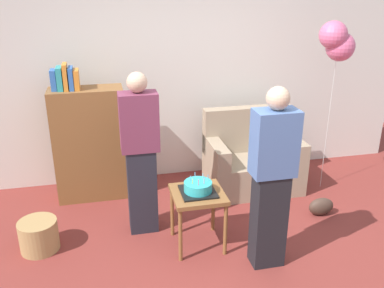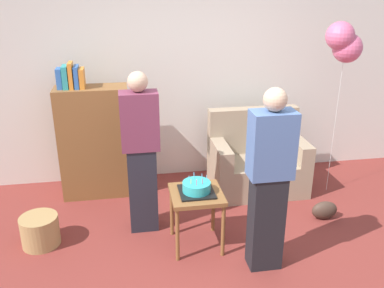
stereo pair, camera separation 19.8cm
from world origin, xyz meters
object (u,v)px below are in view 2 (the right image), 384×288
object	(u,v)px
couch	(256,162)
birthday_cake	(197,188)
balloon_bunch	(344,42)
bookshelf	(94,140)
person_holding_cake	(269,181)
handbag	(324,210)
wicker_basket	(40,231)
side_table	(196,201)
person_blowing_candles	(141,153)

from	to	relation	value
couch	birthday_cake	size ratio (longest dim) A/B	3.44
balloon_bunch	birthday_cake	bearing A→B (deg)	-156.11
couch	bookshelf	distance (m)	1.94
birthday_cake	person_holding_cake	bearing A→B (deg)	-36.43
handbag	balloon_bunch	size ratio (longest dim) A/B	0.14
person_holding_cake	wicker_basket	world-z (taller)	person_holding_cake
bookshelf	birthday_cake	distance (m)	1.57
wicker_basket	bookshelf	bearing A→B (deg)	62.65
person_holding_cake	birthday_cake	bearing A→B (deg)	-36.20
couch	person_holding_cake	bearing A→B (deg)	-104.92
side_table	balloon_bunch	distance (m)	2.27
side_table	person_blowing_candles	xyz separation A→B (m)	(-0.48, 0.39, 0.35)
person_holding_cake	bookshelf	bearing A→B (deg)	-46.97
side_table	person_blowing_candles	size ratio (longest dim) A/B	0.35
person_blowing_candles	person_holding_cake	bearing A→B (deg)	-48.15
side_table	wicker_basket	distance (m)	1.54
wicker_basket	handbag	distance (m)	2.92
side_table	wicker_basket	world-z (taller)	side_table
couch	person_holding_cake	size ratio (longest dim) A/B	0.67
handbag	balloon_bunch	xyz separation A→B (m)	(0.26, 0.52, 1.69)
side_table	handbag	bearing A→B (deg)	9.26
side_table	person_holding_cake	bearing A→B (deg)	-36.43
handbag	balloon_bunch	distance (m)	1.78
person_blowing_candles	wicker_basket	size ratio (longest dim) A/B	4.53
couch	handbag	distance (m)	0.99
person_holding_cake	handbag	distance (m)	1.32
couch	birthday_cake	distance (m)	1.43
balloon_bunch	couch	bearing A→B (deg)	158.53
person_blowing_candles	balloon_bunch	bearing A→B (deg)	-0.94
couch	handbag	size ratio (longest dim) A/B	3.93
bookshelf	side_table	distance (m)	1.58
side_table	bookshelf	bearing A→B (deg)	128.22
birthday_cake	wicker_basket	bearing A→B (deg)	170.31
person_holding_cake	handbag	xyz separation A→B (m)	(0.90, 0.63, -0.73)
person_blowing_candles	wicker_basket	bearing A→B (deg)	177.23
bookshelf	handbag	size ratio (longest dim) A/B	5.63
bookshelf	wicker_basket	size ratio (longest dim) A/B	4.38
person_holding_cake	handbag	size ratio (longest dim) A/B	5.82
bookshelf	birthday_cake	bearing A→B (deg)	-51.78
birthday_cake	handbag	world-z (taller)	birthday_cake
couch	person_blowing_candles	bearing A→B (deg)	-154.63
person_blowing_candles	birthday_cake	bearing A→B (deg)	-49.56
person_blowing_candles	person_holding_cake	world-z (taller)	same
couch	person_holding_cake	distance (m)	1.58
side_table	balloon_bunch	xyz separation A→B (m)	(1.70, 0.75, 1.30)
bookshelf	wicker_basket	bearing A→B (deg)	-117.35
wicker_basket	handbag	xyz separation A→B (m)	(2.92, -0.02, -0.05)
couch	side_table	size ratio (longest dim) A/B	1.95
couch	side_table	world-z (taller)	couch
couch	bookshelf	world-z (taller)	bookshelf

